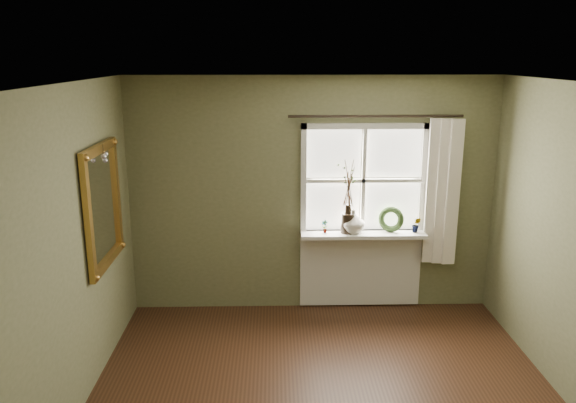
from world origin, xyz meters
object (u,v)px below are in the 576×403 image
at_px(cream_vase, 353,221).
at_px(gilt_mirror, 103,206).
at_px(dark_jug, 348,223).
at_px(wreath, 391,222).

distance_m(cream_vase, gilt_mirror, 2.60).
relative_size(cream_vase, gilt_mirror, 0.23).
bearing_deg(dark_jug, wreath, 4.76).
distance_m(dark_jug, cream_vase, 0.06).
relative_size(cream_vase, wreath, 0.91).
bearing_deg(gilt_mirror, dark_jug, 20.88).
bearing_deg(wreath, dark_jug, -151.60).
xyz_separation_m(dark_jug, wreath, (0.48, 0.04, -0.00)).
bearing_deg(gilt_mirror, wreath, 18.30).
height_order(cream_vase, gilt_mirror, gilt_mirror).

